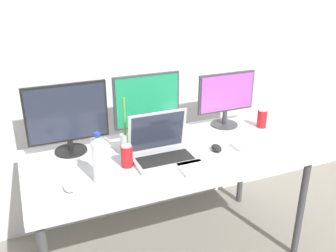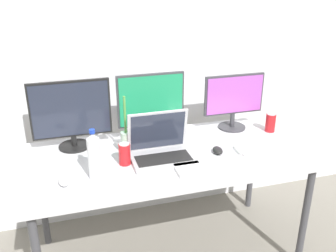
# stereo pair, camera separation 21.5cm
# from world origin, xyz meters

# --- Properties ---
(ground_plane) EXTENTS (16.00, 16.00, 0.00)m
(ground_plane) POSITION_xyz_m (0.00, 0.00, 0.00)
(ground_plane) COLOR gray
(wall_back) EXTENTS (7.00, 0.08, 2.60)m
(wall_back) POSITION_xyz_m (0.00, 0.59, 1.30)
(wall_back) COLOR silver
(wall_back) RESTS_ON ground
(work_desk) EXTENTS (1.66, 0.79, 0.74)m
(work_desk) POSITION_xyz_m (0.00, 0.00, 0.68)
(work_desk) COLOR #424247
(work_desk) RESTS_ON ground
(monitor_left) EXTENTS (0.47, 0.19, 0.42)m
(monitor_left) POSITION_xyz_m (-0.53, 0.25, 0.96)
(monitor_left) COLOR black
(monitor_left) RESTS_ON work_desk
(monitor_center) EXTENTS (0.43, 0.20, 0.43)m
(monitor_center) POSITION_xyz_m (-0.04, 0.25, 0.97)
(monitor_center) COLOR #38383D
(monitor_center) RESTS_ON work_desk
(monitor_right) EXTENTS (0.42, 0.19, 0.38)m
(monitor_right) POSITION_xyz_m (0.54, 0.25, 0.95)
(monitor_right) COLOR #38383D
(monitor_right) RESTS_ON work_desk
(laptop_silver) EXTENTS (0.36, 0.25, 0.27)m
(laptop_silver) POSITION_xyz_m (-0.05, -0.03, 0.80)
(laptop_silver) COLOR #B7B7BC
(laptop_silver) RESTS_ON work_desk
(keyboard_main) EXTENTS (0.42, 0.15, 0.02)m
(keyboard_main) POSITION_xyz_m (0.19, -0.23, 0.75)
(keyboard_main) COLOR white
(keyboard_main) RESTS_ON work_desk
(keyboard_aux) EXTENTS (0.44, 0.17, 0.02)m
(keyboard_aux) POSITION_xyz_m (0.61, -0.13, 0.75)
(keyboard_aux) COLOR white
(keyboard_aux) RESTS_ON work_desk
(mouse_by_keyboard) EXTENTS (0.06, 0.11, 0.04)m
(mouse_by_keyboard) POSITION_xyz_m (-0.60, -0.17, 0.76)
(mouse_by_keyboard) COLOR silver
(mouse_by_keyboard) RESTS_ON work_desk
(mouse_by_laptop) EXTENTS (0.07, 0.10, 0.03)m
(mouse_by_laptop) POSITION_xyz_m (0.29, -0.07, 0.76)
(mouse_by_laptop) COLOR black
(mouse_by_laptop) RESTS_ON work_desk
(water_bottle) EXTENTS (0.07, 0.07, 0.28)m
(water_bottle) POSITION_xyz_m (-0.44, -0.15, 0.87)
(water_bottle) COLOR silver
(water_bottle) RESTS_ON work_desk
(soda_can_near_keyboard) EXTENTS (0.07, 0.07, 0.13)m
(soda_can_near_keyboard) POSITION_xyz_m (0.76, 0.13, 0.80)
(soda_can_near_keyboard) COLOR red
(soda_can_near_keyboard) RESTS_ON work_desk
(soda_can_by_laptop) EXTENTS (0.07, 0.07, 0.13)m
(soda_can_by_laptop) POSITION_xyz_m (-0.27, -0.05, 0.80)
(soda_can_by_laptop) COLOR red
(soda_can_by_laptop) RESTS_ON work_desk
(bamboo_vase) EXTENTS (0.06, 0.06, 0.36)m
(bamboo_vase) POSITION_xyz_m (-0.23, 0.08, 0.82)
(bamboo_vase) COLOR #B2D1B7
(bamboo_vase) RESTS_ON work_desk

